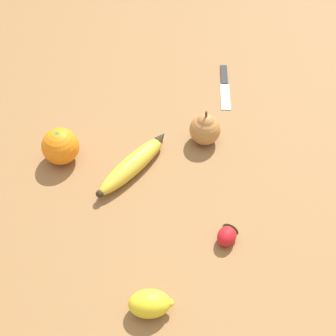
{
  "coord_description": "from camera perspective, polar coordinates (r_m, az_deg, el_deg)",
  "views": [
    {
      "loc": [
        0.4,
        0.48,
        0.74
      ],
      "look_at": [
        0.06,
        -0.03,
        0.03
      ],
      "focal_mm": 50.0,
      "sensor_mm": 36.0,
      "label": 1
    }
  ],
  "objects": [
    {
      "name": "orange",
      "position": [
        0.98,
        -12.99,
        2.61
      ],
      "size": [
        0.08,
        0.08,
        0.08
      ],
      "color": "orange",
      "rests_on": "ground_plane"
    },
    {
      "name": "paring_knife",
      "position": [
        1.16,
        6.92,
        10.06
      ],
      "size": [
        0.11,
        0.14,
        0.01
      ],
      "rotation": [
        0.0,
        0.0,
        5.65
      ],
      "color": "silver",
      "rests_on": "ground_plane"
    },
    {
      "name": "strawberry",
      "position": [
        0.86,
        7.28,
        -8.06
      ],
      "size": [
        0.06,
        0.05,
        0.03
      ],
      "rotation": [
        0.0,
        0.0,
        3.6
      ],
      "color": "red",
      "rests_on": "ground_plane"
    },
    {
      "name": "pear",
      "position": [
        1.0,
        4.54,
        4.83
      ],
      "size": [
        0.07,
        0.07,
        0.08
      ],
      "color": "#B2753D",
      "rests_on": "ground_plane"
    },
    {
      "name": "banana",
      "position": [
        0.95,
        -4.29,
        0.45
      ],
      "size": [
        0.2,
        0.1,
        0.04
      ],
      "rotation": [
        0.0,
        0.0,
        3.44
      ],
      "color": "gold",
      "rests_on": "ground_plane"
    },
    {
      "name": "lemon",
      "position": [
        0.78,
        -2.24,
        -16.2
      ],
      "size": [
        0.08,
        0.08,
        0.05
      ],
      "rotation": [
        0.0,
        0.0,
        2.59
      ],
      "color": "yellow",
      "rests_on": "ground_plane"
    },
    {
      "name": "ground_plane",
      "position": [
        0.96,
        3.9,
        -0.34
      ],
      "size": [
        3.0,
        3.0,
        0.0
      ],
      "primitive_type": "plane",
      "color": "olive"
    }
  ]
}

